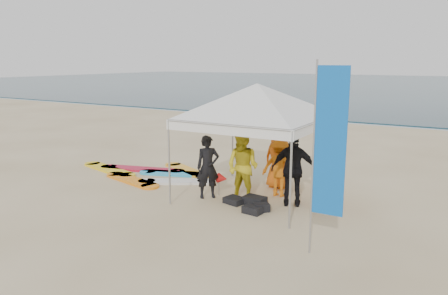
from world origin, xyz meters
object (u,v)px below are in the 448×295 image
person_yellow (243,167)px  person_black_b (294,169)px  person_seated (323,189)px  person_orange_a (280,167)px  feather_flag (328,144)px  canopy_tent (257,84)px  person_black_a (208,167)px  surfboard_spread (153,173)px  person_orange_b (278,159)px  marker_pennant (223,179)px

person_yellow → person_black_b: (1.27, 0.36, 0.02)m
person_yellow → person_seated: person_yellow is taller
person_orange_a → feather_flag: 4.04m
person_seated → canopy_tent: size_ratio=0.20×
person_seated → person_orange_a: bearing=62.3°
person_yellow → person_black_a: bearing=-166.4°
feather_flag → surfboard_spread: bearing=155.5°
person_orange_b → person_seated: 1.99m
person_orange_a → canopy_tent: 2.36m
feather_flag → surfboard_spread: size_ratio=0.75×
person_orange_a → feather_flag: feather_flag is taller
person_seated → feather_flag: feather_flag is taller
person_black_a → person_black_b: person_black_b is taller
person_orange_b → surfboard_spread: bearing=12.9°
person_yellow → person_seated: 2.13m
person_seated → person_black_a: bearing=90.9°
person_black_a → person_black_b: bearing=-31.3°
feather_flag → marker_pennant: bearing=147.8°
person_orange_b → feather_flag: size_ratio=0.47×
person_orange_b → marker_pennant: 1.83m
person_black_a → marker_pennant: 0.55m
person_black_b → surfboard_spread: size_ratio=0.39×
person_yellow → surfboard_spread: 4.06m
marker_pennant → surfboard_spread: size_ratio=0.13×
person_black_a → marker_pennant: bearing=3.6°
person_yellow → person_orange_b: person_yellow is taller
marker_pennant → surfboard_spread: marker_pennant is taller
person_black_a → person_yellow: bearing=-34.7°
person_orange_a → person_black_b: bearing=133.9°
person_black_b → person_seated: (0.70, 0.31, -0.49)m
person_black_a → person_yellow: (0.97, 0.17, 0.09)m
person_black_b → surfboard_spread: bearing=-25.8°
person_yellow → surfboard_spread: bearing=170.0°
marker_pennant → person_orange_a: bearing=31.7°
person_orange_a → marker_pennant: (-1.33, -0.82, -0.32)m
person_black_a → person_orange_b: bearing=10.9°
person_orange_b → surfboard_spread: (-4.12, -0.70, -0.83)m
person_black_a → surfboard_spread: person_black_a is taller
person_black_b → person_orange_b: bearing=-71.6°
person_black_a → marker_pennant: size_ratio=2.68×
person_orange_a → canopy_tent: bearing=38.9°
canopy_tent → person_orange_b: bearing=82.2°
person_yellow → person_black_b: size_ratio=0.98×
person_seated → marker_pennant: (-2.66, -0.52, 0.02)m
person_black_a → person_black_b: (2.24, 0.52, 0.11)m
person_yellow → feather_flag: feather_flag is taller
surfboard_spread → person_orange_b: bearing=9.6°
person_black_a → person_seated: (2.94, 0.83, -0.38)m
person_yellow → person_orange_a: size_ratio=1.16×
surfboard_spread → marker_pennant: bearing=-14.4°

